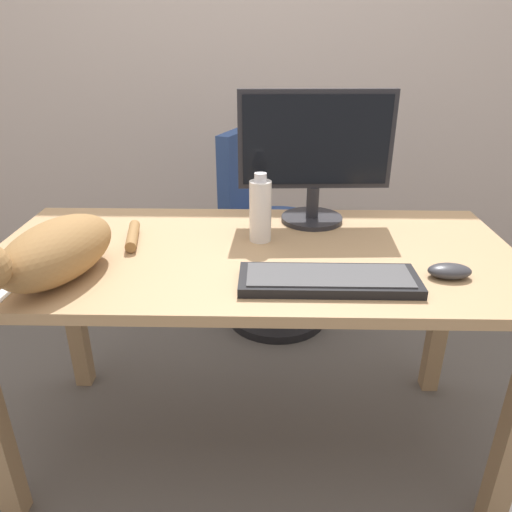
{
  "coord_description": "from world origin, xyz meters",
  "views": [
    {
      "loc": [
        0.04,
        -1.26,
        1.28
      ],
      "look_at": [
        0.01,
        -0.17,
        0.78
      ],
      "focal_mm": 33.89,
      "sensor_mm": 36.0,
      "label": 1
    }
  ],
  "objects_px": {
    "office_chair": "(268,244)",
    "monitor": "(315,152)",
    "keyboard": "(329,280)",
    "water_bottle": "(260,210)",
    "computer_mouse": "(450,271)",
    "cat": "(52,252)"
  },
  "relations": [
    {
      "from": "monitor",
      "to": "computer_mouse",
      "type": "distance_m",
      "value": 0.55
    },
    {
      "from": "cat",
      "to": "water_bottle",
      "type": "relative_size",
      "value": 2.84
    },
    {
      "from": "monitor",
      "to": "cat",
      "type": "relative_size",
      "value": 0.82
    },
    {
      "from": "computer_mouse",
      "to": "water_bottle",
      "type": "relative_size",
      "value": 0.54
    },
    {
      "from": "water_bottle",
      "to": "monitor",
      "type": "bearing_deg",
      "value": 44.6
    },
    {
      "from": "keyboard",
      "to": "cat",
      "type": "bearing_deg",
      "value": 179.97
    },
    {
      "from": "monitor",
      "to": "computer_mouse",
      "type": "bearing_deg",
      "value": -51.71
    },
    {
      "from": "keyboard",
      "to": "computer_mouse",
      "type": "xyz_separation_m",
      "value": [
        0.31,
        0.05,
        0.0
      ]
    },
    {
      "from": "keyboard",
      "to": "cat",
      "type": "relative_size",
      "value": 0.75
    },
    {
      "from": "office_chair",
      "to": "keyboard",
      "type": "xyz_separation_m",
      "value": [
        0.15,
        -1.02,
        0.35
      ]
    },
    {
      "from": "keyboard",
      "to": "water_bottle",
      "type": "bearing_deg",
      "value": 121.68
    },
    {
      "from": "office_chair",
      "to": "cat",
      "type": "height_order",
      "value": "cat"
    },
    {
      "from": "office_chair",
      "to": "monitor",
      "type": "xyz_separation_m",
      "value": [
        0.14,
        -0.58,
        0.56
      ]
    },
    {
      "from": "keyboard",
      "to": "water_bottle",
      "type": "height_order",
      "value": "water_bottle"
    },
    {
      "from": "office_chair",
      "to": "cat",
      "type": "relative_size",
      "value": 1.55
    },
    {
      "from": "computer_mouse",
      "to": "water_bottle",
      "type": "xyz_separation_m",
      "value": [
        -0.48,
        0.23,
        0.08
      ]
    },
    {
      "from": "monitor",
      "to": "office_chair",
      "type": "bearing_deg",
      "value": 103.71
    },
    {
      "from": "computer_mouse",
      "to": "water_bottle",
      "type": "distance_m",
      "value": 0.54
    },
    {
      "from": "monitor",
      "to": "water_bottle",
      "type": "bearing_deg",
      "value": -135.4
    },
    {
      "from": "cat",
      "to": "office_chair",
      "type": "bearing_deg",
      "value": 62.61
    },
    {
      "from": "cat",
      "to": "water_bottle",
      "type": "height_order",
      "value": "water_bottle"
    },
    {
      "from": "office_chair",
      "to": "computer_mouse",
      "type": "height_order",
      "value": "office_chair"
    }
  ]
}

